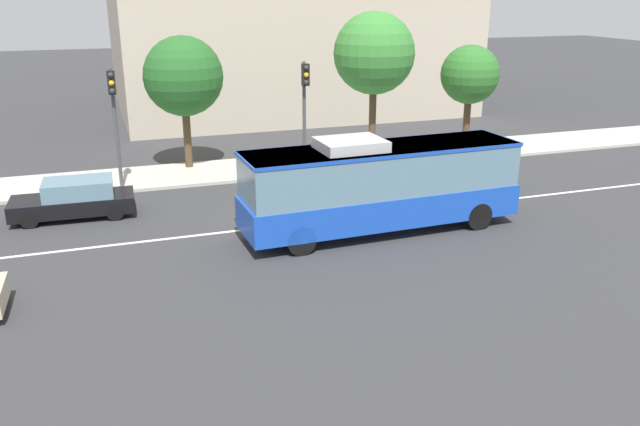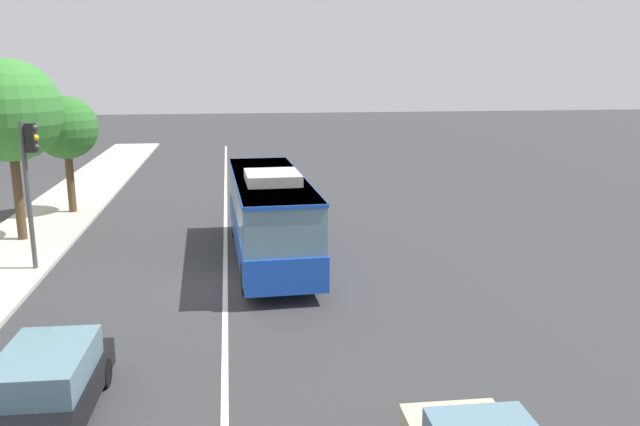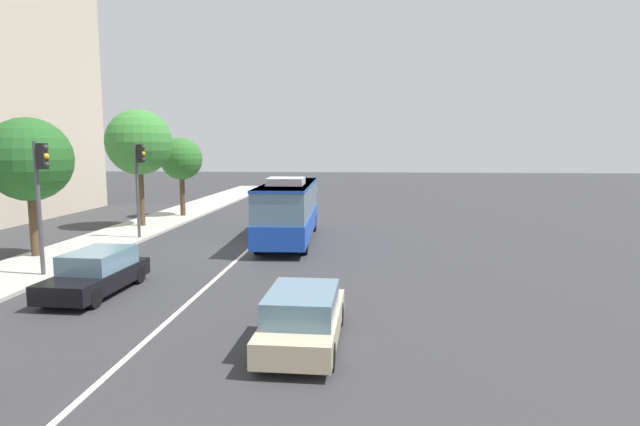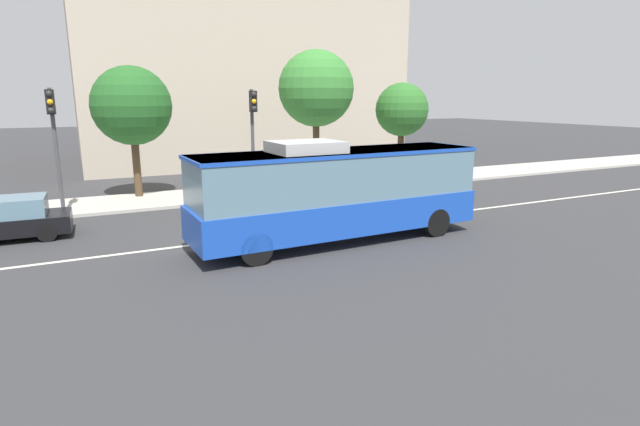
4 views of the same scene
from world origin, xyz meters
The scene contains 11 objects.
ground_plane centered at (0.00, 0.00, 0.00)m, with size 160.00×160.00×0.00m, color #333335.
sidewalk_kerb centered at (0.00, 7.99, 0.07)m, with size 80.00×3.88×0.14m, color #B2ADA3.
lane_centre_line centered at (0.00, 0.00, 0.01)m, with size 76.00×0.16×0.01m, color silver.
transit_bus centered at (2.83, -1.65, 1.81)m, with size 10.08×2.83×3.46m.
sedan_beige centered at (-11.56, -4.09, 0.72)m, with size 4.54×1.91×1.46m.
sedan_black centered at (-7.51, 3.49, 0.72)m, with size 4.56×1.95×1.46m.
traffic_light_mid_block centered at (-5.68, 6.48, 3.56)m, with size 0.33×0.62×5.20m.
traffic_light_far_corner centered at (2.60, 6.35, 3.56)m, with size 0.34×0.62×5.20m.
street_tree_kerbside_left centered at (6.72, 8.13, 5.27)m, with size 3.99×3.99×7.28m.
street_tree_kerbside_centre centered at (-2.41, 9.10, 4.43)m, with size 3.68×3.68×6.29m.
street_tree_kerbside_right centered at (11.63, 7.28, 4.13)m, with size 2.95×2.95×5.65m.
Camera 3 is at (-24.01, -5.55, 4.97)m, focal length 28.92 mm.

